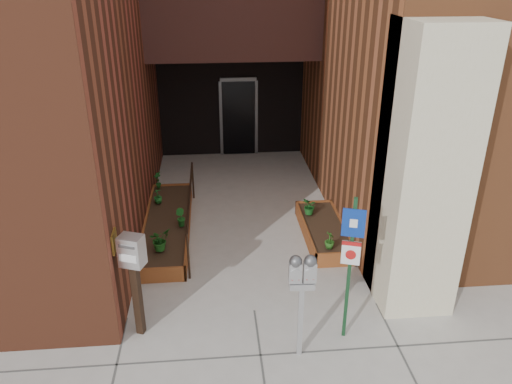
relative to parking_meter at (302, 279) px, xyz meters
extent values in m
plane|color=#9E9991|center=(-0.55, 1.01, -1.26)|extent=(80.00, 80.00, 0.00)
cube|color=beige|center=(2.00, 1.21, 0.94)|extent=(1.10, 1.20, 4.40)
cube|color=#311B15|center=(-0.55, 7.01, 2.74)|extent=(4.20, 2.00, 2.00)
cube|color=black|center=(-0.55, 8.41, 0.24)|extent=(4.00, 0.30, 3.00)
cube|color=black|center=(-0.35, 8.23, -0.21)|extent=(0.90, 0.06, 2.10)
cube|color=#B79338|center=(-2.54, 0.81, 0.24)|extent=(0.04, 0.30, 0.30)
cube|color=brown|center=(-2.10, 1.93, -1.11)|extent=(0.90, 0.04, 0.30)
cube|color=brown|center=(-2.10, 5.49, -1.11)|extent=(0.90, 0.04, 0.30)
cube|color=brown|center=(-2.53, 3.71, -1.11)|extent=(0.04, 3.60, 0.30)
cube|color=brown|center=(-1.67, 3.71, -1.11)|extent=(0.04, 3.60, 0.30)
cube|color=black|center=(-2.10, 3.71, -1.13)|extent=(0.82, 3.52, 0.26)
cube|color=brown|center=(1.05, 2.13, -1.11)|extent=(0.80, 0.04, 0.30)
cube|color=brown|center=(1.05, 4.29, -1.11)|extent=(0.80, 0.04, 0.30)
cube|color=brown|center=(0.67, 3.21, -1.11)|extent=(0.04, 2.20, 0.30)
cube|color=brown|center=(1.43, 3.21, -1.11)|extent=(0.04, 2.20, 0.30)
cube|color=black|center=(1.05, 3.21, -1.13)|extent=(0.72, 2.12, 0.26)
cylinder|color=black|center=(-1.60, 2.01, -0.81)|extent=(0.04, 0.04, 0.90)
cylinder|color=black|center=(-1.60, 5.31, -0.81)|extent=(0.04, 0.04, 0.90)
cylinder|color=black|center=(-1.60, 3.66, -0.38)|extent=(0.04, 3.30, 0.04)
cube|color=#ABABAE|center=(0.00, 0.00, -0.69)|extent=(0.07, 0.07, 1.13)
cube|color=#ABABAE|center=(0.00, 0.00, -0.09)|extent=(0.34, 0.15, 0.09)
cube|color=#ABABAE|center=(-0.10, 0.00, 0.12)|extent=(0.17, 0.12, 0.29)
sphere|color=#59595B|center=(-0.10, 0.00, 0.28)|extent=(0.17, 0.17, 0.17)
cube|color=white|center=(-0.10, -0.05, 0.14)|extent=(0.10, 0.01, 0.06)
cube|color=#B21414|center=(-0.10, -0.05, 0.05)|extent=(0.10, 0.01, 0.03)
cube|color=#ABABAE|center=(0.10, 0.00, 0.12)|extent=(0.17, 0.12, 0.29)
sphere|color=#59595B|center=(0.10, 0.00, 0.28)|extent=(0.17, 0.17, 0.17)
cube|color=white|center=(0.09, -0.06, 0.14)|extent=(0.10, 0.01, 0.06)
cube|color=#B21414|center=(0.09, -0.06, 0.05)|extent=(0.10, 0.01, 0.03)
cube|color=#153B1F|center=(0.73, 0.32, -0.12)|extent=(0.07, 0.07, 2.27)
cube|color=navy|center=(0.72, 0.29, 0.65)|extent=(0.30, 0.12, 0.41)
cube|color=white|center=(0.72, 0.29, 0.65)|extent=(0.10, 0.04, 0.12)
cube|color=white|center=(0.72, 0.29, 0.19)|extent=(0.25, 0.10, 0.36)
cube|color=#B21414|center=(0.72, 0.29, 0.33)|extent=(0.25, 0.09, 0.06)
cylinder|color=#B21414|center=(0.71, 0.28, 0.16)|extent=(0.14, 0.06, 0.14)
cube|color=black|center=(-2.28, 0.67, -0.66)|extent=(0.14, 0.14, 1.20)
cube|color=silver|center=(-2.28, 0.67, 0.16)|extent=(0.39, 0.34, 0.46)
cube|color=#59595B|center=(-2.33, 0.55, 0.29)|extent=(0.23, 0.09, 0.04)
cube|color=white|center=(-2.33, 0.55, 0.11)|extent=(0.25, 0.10, 0.11)
imported|color=#195117|center=(-2.13, 2.53, -0.75)|extent=(0.52, 0.52, 0.41)
imported|color=#185519|center=(-1.80, 3.42, -0.78)|extent=(0.28, 0.28, 0.36)
imported|color=#1C6321|center=(-2.33, 4.51, -0.79)|extent=(0.26, 0.26, 0.33)
imported|color=#18551B|center=(-2.40, 5.31, -0.76)|extent=(0.29, 0.29, 0.39)
imported|color=#265919|center=(0.95, 2.31, -0.80)|extent=(0.19, 0.19, 0.32)
imported|color=#195A1F|center=(0.80, 3.78, -0.80)|extent=(0.18, 0.18, 0.31)
imported|color=#1A5C1E|center=(0.84, 3.66, -0.78)|extent=(0.33, 0.33, 0.35)
camera|label=1|loc=(-1.11, -5.40, 3.80)|focal=35.00mm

